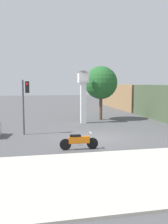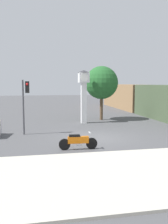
# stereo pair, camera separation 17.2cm
# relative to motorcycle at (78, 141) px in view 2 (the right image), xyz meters

# --- Properties ---
(ground_plane) EXTENTS (120.00, 120.00, 0.00)m
(ground_plane) POSITION_rel_motorcycle_xyz_m (1.65, 2.58, -0.44)
(ground_plane) COLOR #4C4C4F
(sidewalk_strip) EXTENTS (36.00, 6.00, 0.10)m
(sidewalk_strip) POSITION_rel_motorcycle_xyz_m (1.65, -4.00, -0.39)
(sidewalk_strip) COLOR #BCB7A8
(sidewalk_strip) RESTS_ON ground_plane
(motorcycle) EXTENTS (2.10, 0.45, 0.92)m
(motorcycle) POSITION_rel_motorcycle_xyz_m (0.00, 0.00, 0.00)
(motorcycle) COLOR black
(motorcycle) RESTS_ON ground_plane
(clock_tower) EXTENTS (1.07, 1.07, 4.72)m
(clock_tower) POSITION_rel_motorcycle_xyz_m (2.05, 8.85, 2.67)
(clock_tower) COLOR white
(clock_tower) RESTS_ON ground_plane
(freight_train) EXTENTS (2.80, 25.86, 3.40)m
(freight_train) POSITION_rel_motorcycle_xyz_m (10.66, 14.80, 1.26)
(freight_train) COLOR #425138
(freight_train) RESTS_ON ground_plane
(traffic_light) EXTENTS (0.50, 0.35, 3.80)m
(traffic_light) POSITION_rel_motorcycle_xyz_m (-2.88, 4.70, 2.18)
(traffic_light) COLOR #47474C
(traffic_light) RESTS_ON ground_plane
(street_tree) EXTENTS (3.19, 3.19, 5.22)m
(street_tree) POSITION_rel_motorcycle_xyz_m (4.13, 10.48, 3.17)
(street_tree) COLOR brown
(street_tree) RESTS_ON ground_plane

